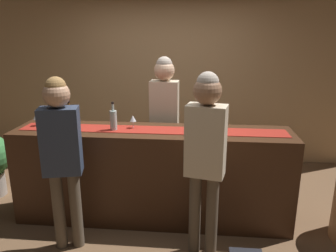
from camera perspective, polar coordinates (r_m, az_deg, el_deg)
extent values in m
plane|color=brown|center=(3.87, -2.61, -15.50)|extent=(10.00, 10.00, 0.00)
cube|color=tan|center=(5.21, 0.12, 9.75)|extent=(6.00, 0.12, 2.90)
cube|color=#3D2314|center=(3.63, -2.72, -8.55)|extent=(2.96, 0.60, 1.03)
cube|color=maroon|center=(3.44, -2.83, -0.68)|extent=(2.81, 0.28, 0.01)
cylinder|color=brown|center=(3.60, -16.80, 1.09)|extent=(0.07, 0.07, 0.21)
cylinder|color=brown|center=(3.57, -16.98, 3.30)|extent=(0.03, 0.03, 0.08)
cylinder|color=black|center=(3.56, -17.04, 4.03)|extent=(0.03, 0.03, 0.02)
cylinder|color=#194723|center=(3.36, 7.32, 0.61)|extent=(0.07, 0.07, 0.21)
cylinder|color=#194723|center=(3.33, 7.41, 2.97)|extent=(0.03, 0.03, 0.08)
cylinder|color=black|center=(3.32, 7.44, 3.75)|extent=(0.03, 0.03, 0.02)
cylinder|color=#B2C6C1|center=(3.46, -9.54, 0.95)|extent=(0.07, 0.07, 0.21)
cylinder|color=#B2C6C1|center=(3.42, -9.65, 3.25)|extent=(0.03, 0.03, 0.08)
cylinder|color=black|center=(3.41, -9.69, 4.01)|extent=(0.03, 0.03, 0.02)
cylinder|color=silver|center=(3.52, -6.11, -0.38)|extent=(0.06, 0.06, 0.00)
cylinder|color=silver|center=(3.51, -6.13, 0.24)|extent=(0.01, 0.01, 0.08)
cone|color=silver|center=(3.49, -6.16, 1.34)|extent=(0.07, 0.07, 0.06)
cylinder|color=silver|center=(3.86, -21.93, 0.00)|extent=(0.06, 0.06, 0.00)
cylinder|color=silver|center=(3.85, -21.99, 0.56)|extent=(0.01, 0.01, 0.08)
cone|color=silver|center=(3.83, -22.10, 1.57)|extent=(0.07, 0.07, 0.06)
cylinder|color=#26262B|center=(4.18, 0.49, -6.66)|extent=(0.11, 0.11, 0.82)
cylinder|color=#26262B|center=(4.20, -1.69, -6.55)|extent=(0.11, 0.11, 0.82)
cube|color=beige|center=(3.96, -0.64, 3.25)|extent=(0.35, 0.21, 0.65)
sphere|color=#DBAD89|center=(3.89, -0.66, 9.70)|extent=(0.25, 0.25, 0.25)
sphere|color=#AD9E8E|center=(3.88, -0.66, 10.69)|extent=(0.19, 0.19, 0.19)
cylinder|color=brown|center=(3.15, 4.73, -14.97)|extent=(0.11, 0.11, 0.80)
cylinder|color=brown|center=(3.13, 7.68, -15.35)|extent=(0.11, 0.11, 0.80)
cube|color=beige|center=(2.84, 6.63, -2.62)|extent=(0.38, 0.27, 0.64)
sphere|color=#9E7051|center=(2.73, 6.93, 6.14)|extent=(0.24, 0.24, 0.24)
sphere|color=#AD9E8E|center=(2.72, 6.98, 7.51)|extent=(0.19, 0.19, 0.19)
cylinder|color=brown|center=(3.37, -18.57, -13.90)|extent=(0.11, 0.11, 0.78)
cylinder|color=brown|center=(3.34, -15.80, -13.92)|extent=(0.11, 0.11, 0.78)
cube|color=#2D384C|center=(3.07, -18.26, -2.54)|extent=(0.38, 0.27, 0.62)
sphere|color=tan|center=(2.97, -18.97, 5.25)|extent=(0.23, 0.23, 0.23)
sphere|color=olive|center=(2.96, -19.09, 6.46)|extent=(0.18, 0.18, 0.18)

